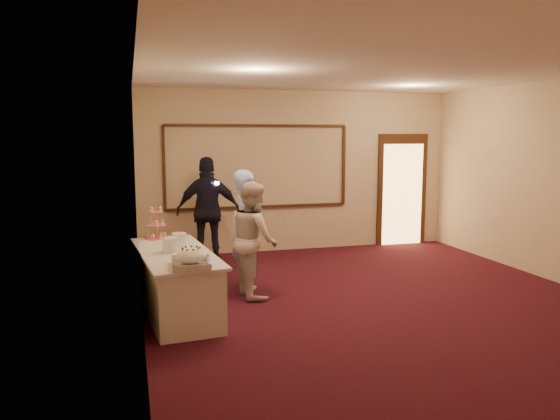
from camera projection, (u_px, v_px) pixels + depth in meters
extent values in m
plane|color=black|center=(378.00, 302.00, 7.17)|extent=(7.00, 7.00, 0.00)
cube|color=beige|center=(299.00, 171.00, 10.31)|extent=(6.00, 0.04, 3.00)
cube|color=beige|center=(139.00, 196.00, 6.18)|extent=(0.04, 7.00, 3.00)
cube|color=white|center=(384.00, 68.00, 6.76)|extent=(6.00, 7.00, 0.04)
cube|color=#382611|center=(258.00, 207.00, 10.16)|extent=(3.40, 0.04, 0.05)
cube|color=#382611|center=(258.00, 126.00, 9.95)|extent=(3.40, 0.04, 0.05)
cube|color=#382611|center=(164.00, 168.00, 9.61)|extent=(0.05, 0.04, 1.50)
cube|color=#382611|center=(344.00, 165.00, 10.51)|extent=(0.05, 0.04, 1.50)
cube|color=#382611|center=(402.00, 189.00, 10.89)|extent=(1.05, 0.06, 2.20)
cube|color=#FFBF66|center=(402.00, 195.00, 10.88)|extent=(0.85, 0.02, 2.00)
cube|color=silver|center=(176.00, 283.00, 6.71)|extent=(0.94, 2.08, 0.74)
cube|color=silver|center=(175.00, 253.00, 6.66)|extent=(1.04, 2.20, 0.03)
cube|color=silver|center=(191.00, 265.00, 5.88)|extent=(0.43, 0.54, 0.04)
ellipsoid|color=white|center=(191.00, 256.00, 5.87)|extent=(0.33, 0.33, 0.15)
cube|color=silver|center=(200.00, 259.00, 6.05)|extent=(0.16, 0.34, 0.01)
cylinder|color=#EE5C8A|center=(156.00, 222.00, 7.48)|extent=(0.02, 0.02, 0.45)
cylinder|color=#EE5C8A|center=(157.00, 238.00, 7.51)|extent=(0.34, 0.34, 0.01)
cylinder|color=#EE5C8A|center=(156.00, 225.00, 7.48)|extent=(0.26, 0.26, 0.01)
cylinder|color=#EE5C8A|center=(156.00, 212.00, 7.46)|extent=(0.18, 0.18, 0.01)
cylinder|color=white|center=(171.00, 245.00, 6.62)|extent=(0.20, 0.20, 0.17)
cylinder|color=white|center=(170.00, 238.00, 6.61)|extent=(0.21, 0.21, 0.01)
cylinder|color=white|center=(179.00, 239.00, 7.03)|extent=(0.18, 0.18, 0.15)
cylinder|color=white|center=(179.00, 233.00, 7.02)|extent=(0.19, 0.19, 0.01)
cylinder|color=white|center=(188.00, 256.00, 6.37)|extent=(0.28, 0.28, 0.01)
cylinder|color=brown|center=(188.00, 254.00, 6.37)|extent=(0.24, 0.24, 0.04)
imported|color=#9CB0FA|center=(247.00, 229.00, 7.81)|extent=(0.41, 0.62, 1.70)
imported|color=beige|center=(254.00, 239.00, 7.38)|extent=(0.66, 0.81, 1.57)
imported|color=black|center=(208.00, 211.00, 9.18)|extent=(1.13, 0.63, 1.82)
cube|color=white|center=(217.00, 183.00, 9.02)|extent=(0.08, 0.06, 0.05)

